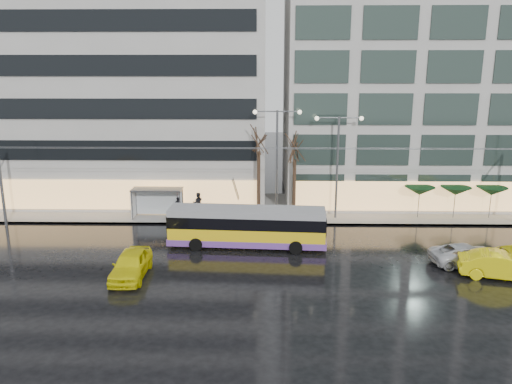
{
  "coord_description": "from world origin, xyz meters",
  "views": [
    {
      "loc": [
        1.03,
        -29.8,
        12.42
      ],
      "look_at": [
        0.39,
        5.0,
        3.78
      ],
      "focal_mm": 35.0,
      "sensor_mm": 36.0,
      "label": 1
    }
  ],
  "objects_px": {
    "street_lamp_near": "(277,149)",
    "trolleybus": "(247,228)",
    "bus_shelter": "(153,196)",
    "taxi_a": "(131,264)"
  },
  "relations": [
    {
      "from": "bus_shelter",
      "to": "taxi_a",
      "type": "height_order",
      "value": "bus_shelter"
    },
    {
      "from": "bus_shelter",
      "to": "street_lamp_near",
      "type": "bearing_deg",
      "value": 0.63
    },
    {
      "from": "trolleybus",
      "to": "bus_shelter",
      "type": "distance_m",
      "value": 10.6
    },
    {
      "from": "trolleybus",
      "to": "taxi_a",
      "type": "relative_size",
      "value": 2.34
    },
    {
      "from": "street_lamp_near",
      "to": "taxi_a",
      "type": "distance_m",
      "value": 16.19
    },
    {
      "from": "trolleybus",
      "to": "bus_shelter",
      "type": "bearing_deg",
      "value": 140.35
    },
    {
      "from": "bus_shelter",
      "to": "taxi_a",
      "type": "xyz_separation_m",
      "value": [
        1.26,
        -12.22,
        -1.14
      ]
    },
    {
      "from": "bus_shelter",
      "to": "taxi_a",
      "type": "bearing_deg",
      "value": -84.12
    },
    {
      "from": "trolleybus",
      "to": "bus_shelter",
      "type": "relative_size",
      "value": 2.67
    },
    {
      "from": "street_lamp_near",
      "to": "trolleybus",
      "type": "bearing_deg",
      "value": -108.04
    }
  ]
}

